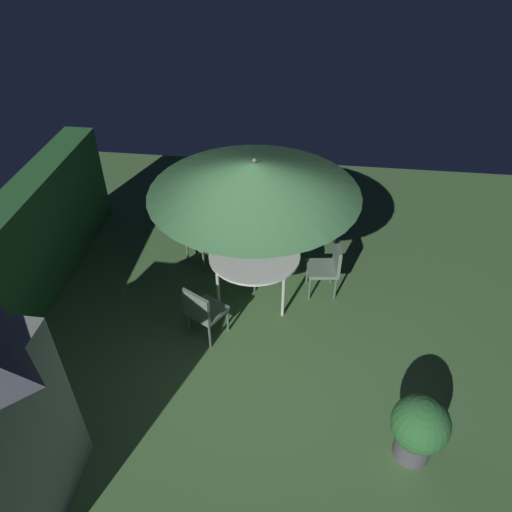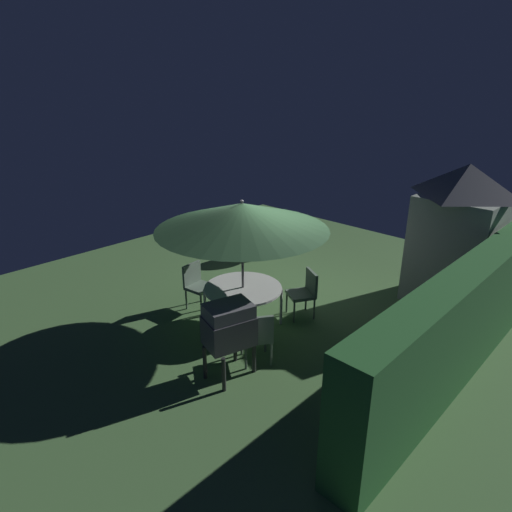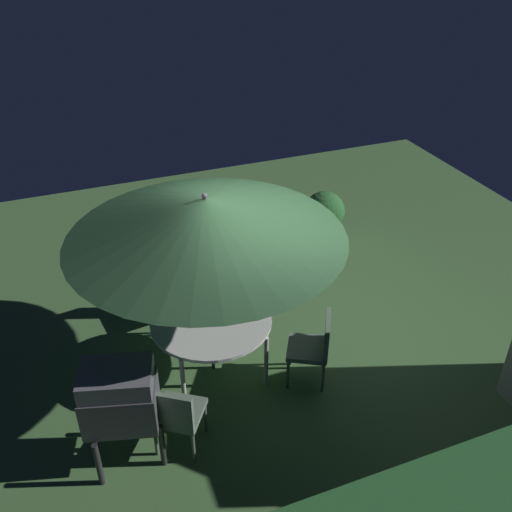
# 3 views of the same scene
# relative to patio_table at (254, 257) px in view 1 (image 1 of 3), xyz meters

# --- Properties ---
(ground_plane) EXTENTS (11.00, 11.00, 0.00)m
(ground_plane) POSITION_rel_patio_table_xyz_m (-1.04, -0.14, -0.70)
(ground_plane) COLOR #47703D
(hedge_backdrop) EXTENTS (5.96, 0.52, 1.77)m
(hedge_backdrop) POSITION_rel_patio_table_xyz_m (-1.04, 3.36, 0.18)
(hedge_backdrop) COLOR #28602D
(hedge_backdrop) RESTS_ON ground
(patio_table) EXTENTS (1.40, 1.40, 0.75)m
(patio_table) POSITION_rel_patio_table_xyz_m (0.00, 0.00, 0.00)
(patio_table) COLOR white
(patio_table) RESTS_ON ground
(patio_umbrella) EXTENTS (2.96, 2.96, 2.36)m
(patio_umbrella) POSITION_rel_patio_table_xyz_m (-0.00, 0.00, 1.37)
(patio_umbrella) COLOR #4C4C51
(patio_umbrella) RESTS_ON ground
(bbq_grill) EXTENTS (0.81, 0.67, 1.20)m
(bbq_grill) POSITION_rel_patio_table_xyz_m (1.20, 0.93, 0.15)
(bbq_grill) COLOR #47474C
(bbq_grill) RESTS_ON ground
(chair_near_shed) EXTENTS (0.52, 0.52, 0.90)m
(chair_near_shed) POSITION_rel_patio_table_xyz_m (0.15, -1.13, -0.18)
(chair_near_shed) COLOR slate
(chair_near_shed) RESTS_ON ground
(chair_far_side) EXTENTS (0.64, 0.64, 0.90)m
(chair_far_side) POSITION_rel_patio_table_xyz_m (0.70, 1.02, -0.18)
(chair_far_side) COLOR slate
(chair_far_side) RESTS_ON ground
(chair_toward_hedge) EXTENTS (0.63, 0.63, 0.90)m
(chair_toward_hedge) POSITION_rel_patio_table_xyz_m (-1.05, 0.60, -0.18)
(chair_toward_hedge) COLOR slate
(chair_toward_hedge) RESTS_ON ground
(potted_plant_by_shed) EXTENTS (0.65, 0.65, 0.92)m
(potted_plant_by_shed) POSITION_rel_patio_table_xyz_m (-2.56, -2.15, -0.18)
(potted_plant_by_shed) COLOR #4C4C51
(potted_plant_by_shed) RESTS_ON ground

